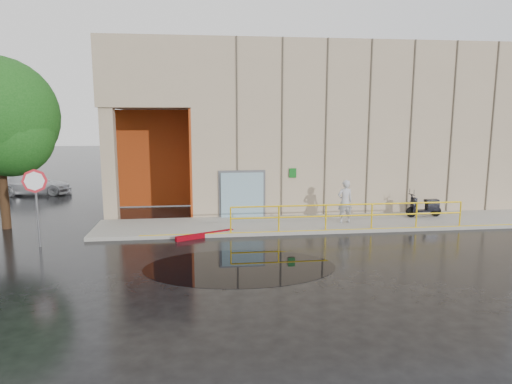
# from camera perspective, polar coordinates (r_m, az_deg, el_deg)

# --- Properties ---
(ground) EXTENTS (120.00, 120.00, 0.00)m
(ground) POSITION_cam_1_polar(r_m,az_deg,el_deg) (14.96, -0.45, -8.60)
(ground) COLOR black
(ground) RESTS_ON ground
(sidewalk) EXTENTS (20.00, 3.00, 0.15)m
(sidewalk) POSITION_cam_1_polar(r_m,az_deg,el_deg) (19.98, 9.59, -3.86)
(sidewalk) COLOR gray
(sidewalk) RESTS_ON ground
(building) EXTENTS (20.00, 10.17, 8.00)m
(building) POSITION_cam_1_polar(r_m,az_deg,el_deg) (25.99, 8.14, 8.44)
(building) COLOR tan
(building) RESTS_ON ground
(guardrail) EXTENTS (9.56, 0.06, 1.03)m
(guardrail) POSITION_cam_1_polar(r_m,az_deg,el_deg) (18.66, 11.54, -2.96)
(guardrail) COLOR #E3B60B
(guardrail) RESTS_ON sidewalk
(person) EXTENTS (0.71, 0.51, 1.83)m
(person) POSITION_cam_1_polar(r_m,az_deg,el_deg) (19.69, 11.06, -1.15)
(person) COLOR #AFAEB3
(person) RESTS_ON sidewalk
(scooter) EXTENTS (1.65, 0.55, 1.27)m
(scooter) POSITION_cam_1_polar(r_m,az_deg,el_deg) (21.80, 20.34, -1.05)
(scooter) COLOR black
(scooter) RESTS_ON sidewalk
(stop_sign) EXTENTS (0.83, 0.27, 2.82)m
(stop_sign) POSITION_cam_1_polar(r_m,az_deg,el_deg) (17.79, -25.85, 0.09)
(stop_sign) COLOR #5C5C61
(stop_sign) RESTS_ON ground
(red_curb) EXTENTS (2.26, 1.16, 0.18)m
(red_curb) POSITION_cam_1_polar(r_m,az_deg,el_deg) (17.82, -6.39, -5.37)
(red_curb) COLOR #77000A
(red_curb) RESTS_ON ground
(puddle) EXTENTS (6.17, 4.00, 0.01)m
(puddle) POSITION_cam_1_polar(r_m,az_deg,el_deg) (14.37, -2.04, -9.35)
(puddle) COLOR black
(puddle) RESTS_ON ground
(car_c) EXTENTS (4.21, 1.75, 1.22)m
(car_c) POSITION_cam_1_polar(r_m,az_deg,el_deg) (30.21, -26.01, 0.86)
(car_c) COLOR silver
(car_c) RESTS_ON ground
(tree_near) EXTENTS (4.79, 4.79, 7.03)m
(tree_near) POSITION_cam_1_polar(r_m,az_deg,el_deg) (21.13, -29.34, 7.73)
(tree_near) COLOR black
(tree_near) RESTS_ON ground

